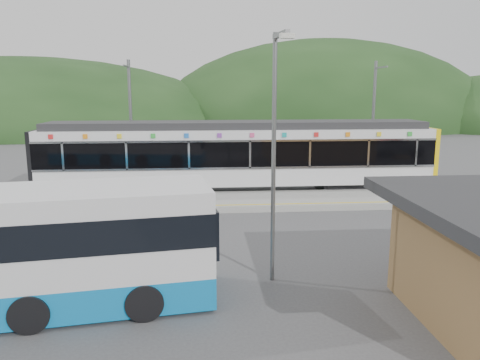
{
  "coord_description": "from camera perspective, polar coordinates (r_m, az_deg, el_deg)",
  "views": [
    {
      "loc": [
        -3.06,
        -18.25,
        5.34
      ],
      "look_at": [
        -1.47,
        1.0,
        1.63
      ],
      "focal_mm": 35.0,
      "sensor_mm": 36.0,
      "label": 1
    }
  ],
  "objects": [
    {
      "name": "platform",
      "position": [
        22.37,
        3.26,
        -2.55
      ],
      "size": [
        26.0,
        3.2,
        0.3
      ],
      "primitive_type": "cube",
      "color": "#9E9E99",
      "rests_on": "ground"
    },
    {
      "name": "catenary_mast_west",
      "position": [
        27.15,
        -13.17,
        7.03
      ],
      "size": [
        0.18,
        1.8,
        7.0
      ],
      "color": "slate",
      "rests_on": "ground"
    },
    {
      "name": "hills",
      "position": [
        25.84,
        16.36,
        -1.49
      ],
      "size": [
        146.0,
        149.0,
        26.0
      ],
      "color": "#1E3D19",
      "rests_on": "ground"
    },
    {
      "name": "yellow_line",
      "position": [
        21.09,
        3.75,
        -2.96
      ],
      "size": [
        26.0,
        0.1,
        0.01
      ],
      "primitive_type": "cube",
      "color": "yellow",
      "rests_on": "platform"
    },
    {
      "name": "lamp_post",
      "position": [
        12.59,
        4.24,
        4.98
      ],
      "size": [
        0.37,
        1.19,
        6.82
      ],
      "rotation": [
        0.0,
        0.0,
        0.13
      ],
      "color": "slate",
      "rests_on": "ground"
    },
    {
      "name": "catenary_mast_east",
      "position": [
        28.68,
        15.93,
        7.09
      ],
      "size": [
        0.18,
        1.8,
        7.0
      ],
      "color": "slate",
      "rests_on": "ground"
    },
    {
      "name": "ground",
      "position": [
        19.26,
        4.61,
        -5.25
      ],
      "size": [
        120.0,
        120.0,
        0.0
      ],
      "primitive_type": "plane",
      "color": "#4C4C4F",
      "rests_on": "ground"
    },
    {
      "name": "train",
      "position": [
        24.54,
        -0.25,
        3.21
      ],
      "size": [
        20.44,
        3.01,
        3.74
      ],
      "color": "black",
      "rests_on": "ground"
    }
  ]
}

